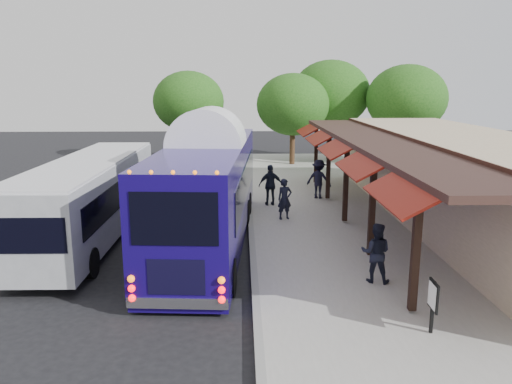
% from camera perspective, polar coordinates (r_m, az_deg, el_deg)
% --- Properties ---
extents(ground, '(90.00, 90.00, 0.00)m').
position_cam_1_polar(ground, '(16.02, -0.51, -8.01)').
color(ground, black).
rests_on(ground, ground).
extents(sidewalk, '(10.00, 40.00, 0.15)m').
position_cam_1_polar(sidewalk, '(20.49, 13.40, -3.58)').
color(sidewalk, '#9E9B93').
rests_on(sidewalk, ground).
extents(curb, '(0.20, 40.00, 0.16)m').
position_cam_1_polar(curb, '(19.80, -0.60, -3.79)').
color(curb, gray).
rests_on(curb, ground).
extents(station_shelter, '(8.15, 20.00, 3.60)m').
position_cam_1_polar(station_shelter, '(21.23, 22.50, 1.28)').
color(station_shelter, tan).
rests_on(station_shelter, ground).
extents(coach_bus, '(3.32, 11.99, 3.79)m').
position_cam_1_polar(coach_bus, '(17.40, -5.43, 0.56)').
color(coach_bus, '#160861').
rests_on(coach_bus, ground).
extents(city_bus, '(2.52, 10.89, 2.92)m').
position_cam_1_polar(city_bus, '(18.90, -18.38, -0.40)').
color(city_bus, '#92959A').
rests_on(city_bus, ground).
extents(ped_a, '(0.70, 0.56, 1.66)m').
position_cam_1_polar(ped_a, '(20.25, 3.29, -0.81)').
color(ped_a, black).
rests_on(ped_a, sidewalk).
extents(ped_b, '(0.97, 0.86, 1.68)m').
position_cam_1_polar(ped_b, '(14.24, 13.53, -6.76)').
color(ped_b, black).
rests_on(ped_b, sidewalk).
extents(ped_c, '(1.14, 0.60, 1.86)m').
position_cam_1_polar(ped_c, '(22.52, 1.68, 0.80)').
color(ped_c, black).
rests_on(ped_c, sidewalk).
extents(ped_d, '(1.39, 1.17, 1.87)m').
position_cam_1_polar(ped_d, '(24.09, 7.19, 1.48)').
color(ped_d, black).
rests_on(ped_d, sidewalk).
extents(sign_board, '(0.08, 0.55, 1.21)m').
position_cam_1_polar(sign_board, '(11.78, 19.59, -11.37)').
color(sign_board, black).
rests_on(sign_board, sidewalk).
extents(tree_left, '(4.90, 4.90, 6.27)m').
position_cam_1_polar(tree_left, '(34.16, 4.23, 9.93)').
color(tree_left, '#382314').
rests_on(tree_left, ground).
extents(tree_mid, '(5.66, 5.66, 7.25)m').
position_cam_1_polar(tree_mid, '(37.05, 8.51, 11.03)').
color(tree_mid, '#382314').
rests_on(tree_mid, ground).
extents(tree_right, '(5.34, 5.34, 6.84)m').
position_cam_1_polar(tree_right, '(35.31, 16.84, 10.14)').
color(tree_right, '#382314').
rests_on(tree_right, ground).
extents(tree_far, '(5.06, 5.06, 6.47)m').
position_cam_1_polar(tree_far, '(36.49, -7.72, 10.21)').
color(tree_far, '#382314').
rests_on(tree_far, ground).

